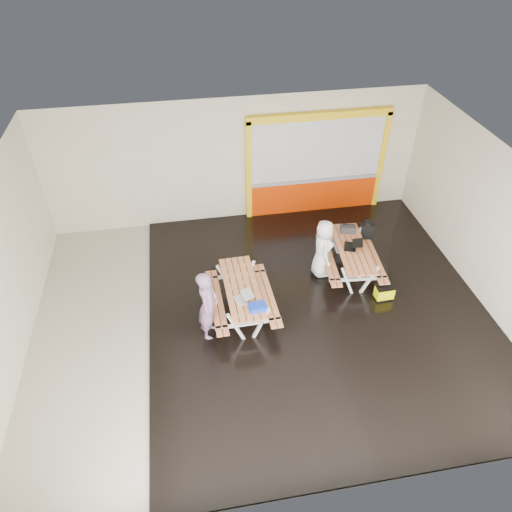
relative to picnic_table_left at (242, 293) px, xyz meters
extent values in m
cube|color=#C0B6A2|center=(0.44, -0.15, -0.63)|extent=(10.00, 8.00, 0.01)
cube|color=white|center=(0.44, -0.15, 2.88)|extent=(10.00, 8.00, 0.01)
cube|color=beige|center=(0.44, 3.85, 1.13)|extent=(10.00, 0.01, 3.50)
cube|color=beige|center=(0.44, -4.16, 1.13)|extent=(10.00, 0.01, 3.50)
cube|color=beige|center=(-4.56, -0.15, 1.13)|extent=(0.01, 8.00, 3.50)
cube|color=beige|center=(5.45, -0.15, 1.13)|extent=(0.01, 8.00, 3.50)
cube|color=black|center=(1.69, -0.15, -0.60)|extent=(7.50, 7.98, 0.05)
cube|color=red|center=(2.64, 3.78, -0.12)|extent=(3.60, 0.12, 1.00)
cube|color=gray|center=(2.64, 3.78, 0.41)|extent=(3.60, 0.14, 0.10)
cube|color=silver|center=(2.64, 3.79, 1.32)|extent=(3.60, 0.08, 1.72)
cube|color=yellow|center=(0.77, 3.77, 0.83)|extent=(0.14, 0.16, 2.90)
cube|color=yellow|center=(4.51, 3.77, 0.83)|extent=(0.14, 0.16, 2.90)
cube|color=yellow|center=(2.64, 3.77, 2.28)|extent=(3.88, 0.16, 0.20)
cube|color=#D78452|center=(-0.29, -0.01, 0.17)|extent=(0.18, 2.03, 0.04)
cube|color=#D78452|center=(-0.14, 0.00, 0.17)|extent=(0.18, 2.03, 0.04)
cube|color=#D78452|center=(0.00, 0.00, 0.17)|extent=(0.18, 2.03, 0.04)
cube|color=#D78452|center=(0.14, 0.00, 0.17)|extent=(0.18, 2.03, 0.04)
cube|color=#D78452|center=(0.29, 0.01, 0.17)|extent=(0.18, 2.03, 0.04)
cube|color=white|center=(-0.24, -0.78, -0.19)|extent=(0.38, 0.07, 0.81)
cube|color=white|center=(0.28, -0.76, -0.19)|extent=(0.38, 0.07, 0.81)
cube|color=white|center=(0.02, -0.77, -0.14)|extent=(1.39, 0.10, 0.06)
cube|color=white|center=(0.02, -0.77, 0.12)|extent=(0.69, 0.08, 0.06)
cube|color=white|center=(-0.28, 0.76, -0.19)|extent=(0.38, 0.07, 0.81)
cube|color=white|center=(0.24, 0.78, -0.19)|extent=(0.38, 0.07, 0.81)
cube|color=white|center=(-0.02, 0.77, -0.14)|extent=(1.39, 0.10, 0.06)
cube|color=white|center=(-0.02, 0.77, 0.12)|extent=(0.69, 0.08, 0.06)
cube|color=white|center=(0.00, 0.00, -0.03)|extent=(0.10, 1.67, 0.06)
cube|color=#D78452|center=(-0.63, -0.02, -0.13)|extent=(0.17, 2.03, 0.04)
cube|color=#D78452|center=(-0.49, -0.01, -0.13)|extent=(0.17, 2.03, 0.04)
cube|color=#D78452|center=(0.49, 0.01, -0.13)|extent=(0.17, 2.03, 0.04)
cube|color=#D78452|center=(0.63, 0.02, -0.13)|extent=(0.17, 2.03, 0.04)
cube|color=#D78452|center=(2.52, 0.94, 0.15)|extent=(0.30, 1.99, 0.04)
cube|color=#D78452|center=(2.66, 0.93, 0.15)|extent=(0.30, 1.99, 0.04)
cube|color=#D78452|center=(2.80, 0.92, 0.15)|extent=(0.30, 1.99, 0.04)
cube|color=#D78452|center=(2.94, 0.90, 0.15)|extent=(0.30, 1.99, 0.04)
cube|color=#D78452|center=(3.08, 0.89, 0.15)|extent=(0.30, 1.99, 0.04)
cube|color=white|center=(2.47, 0.19, -0.20)|extent=(0.37, 0.09, 0.79)
cube|color=white|center=(2.99, 0.14, -0.20)|extent=(0.37, 0.09, 0.79)
cube|color=white|center=(2.73, 0.16, -0.15)|extent=(1.36, 0.18, 0.06)
cube|color=white|center=(2.73, 0.16, 0.10)|extent=(0.67, 0.12, 0.06)
cube|color=white|center=(2.61, 1.69, -0.20)|extent=(0.37, 0.09, 0.79)
cube|color=white|center=(3.12, 1.64, -0.20)|extent=(0.37, 0.09, 0.79)
cube|color=white|center=(2.86, 1.67, -0.15)|extent=(1.36, 0.18, 0.06)
cube|color=white|center=(2.86, 1.67, 0.10)|extent=(0.67, 0.12, 0.06)
cube|color=white|center=(2.80, 0.92, -0.05)|extent=(0.20, 1.63, 0.06)
cube|color=#D78452|center=(2.19, 0.97, -0.14)|extent=(0.29, 1.99, 0.04)
cube|color=#D78452|center=(2.32, 0.96, -0.14)|extent=(0.29, 1.99, 0.04)
cube|color=#D78452|center=(3.27, 0.87, -0.14)|extent=(0.29, 1.99, 0.04)
cube|color=#D78452|center=(3.41, 0.86, -0.14)|extent=(0.29, 1.99, 0.04)
imported|color=slate|center=(-0.76, -0.48, 0.23)|extent=(0.57, 0.70, 1.68)
imported|color=white|center=(2.08, 0.97, 0.21)|extent=(0.52, 0.76, 1.49)
cube|color=silver|center=(-0.08, -0.41, 0.20)|extent=(0.30, 0.38, 0.02)
cube|color=silver|center=(0.06, -0.37, 0.31)|extent=(0.29, 0.37, 0.06)
cube|color=silver|center=(0.06, -0.37, 0.31)|extent=(0.25, 0.33, 0.05)
cube|color=black|center=(2.75, 0.95, 0.18)|extent=(0.38, 0.44, 0.02)
cube|color=black|center=(2.90, 0.89, 0.31)|extent=(0.36, 0.43, 0.07)
cube|color=silver|center=(2.89, 0.90, 0.31)|extent=(0.31, 0.38, 0.06)
cube|color=#1033C0|center=(0.22, -0.70, 0.24)|extent=(0.37, 0.27, 0.10)
cube|color=black|center=(2.89, 1.55, 0.26)|extent=(0.42, 0.28, 0.17)
cylinder|color=black|center=(2.89, 1.55, 0.38)|extent=(0.29, 0.09, 0.02)
cube|color=black|center=(3.43, 1.63, 0.06)|extent=(0.34, 0.25, 0.44)
cylinder|color=black|center=(3.43, 1.63, 0.30)|extent=(0.23, 0.23, 0.11)
cube|color=black|center=(2.52, 0.68, -0.50)|extent=(0.44, 0.36, 0.15)
cube|color=black|center=(3.28, -0.12, -0.55)|extent=(0.43, 0.28, 0.04)
cube|color=#E3DE00|center=(3.28, -0.12, -0.39)|extent=(0.41, 0.26, 0.32)
cube|color=black|center=(3.28, -0.12, -0.22)|extent=(0.43, 0.28, 0.03)
camera|label=1|loc=(-0.98, -7.40, 7.07)|focal=33.18mm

